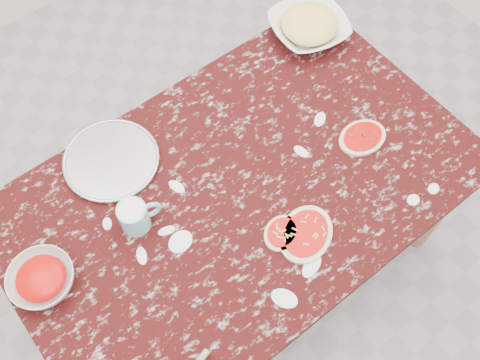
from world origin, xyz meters
name	(u,v)px	position (x,y,z in m)	size (l,w,h in m)	color
ground	(240,263)	(0.00, 0.00, 0.00)	(4.00, 4.00, 0.00)	gray
worktable	(240,198)	(0.00, 0.00, 0.67)	(1.60, 1.00, 0.75)	black
pizza_tray	(111,161)	(-0.29, 0.35, 0.76)	(0.33, 0.33, 0.01)	#B2B2B7
sauce_bowl	(42,280)	(-0.69, 0.11, 0.78)	(0.21, 0.21, 0.06)	white
cheese_bowl	(309,28)	(0.64, 0.38, 0.79)	(0.29, 0.29, 0.07)	white
flour_mug	(135,216)	(-0.35, 0.10, 0.81)	(0.14, 0.10, 0.11)	#7CC3DB
pizza_left	(306,234)	(0.06, -0.27, 0.76)	(0.26, 0.24, 0.02)	beige
pizza_mid	(282,233)	(0.00, -0.22, 0.76)	(0.16, 0.15, 0.02)	beige
pizza_right	(362,137)	(0.46, -0.11, 0.76)	(0.19, 0.15, 0.02)	beige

